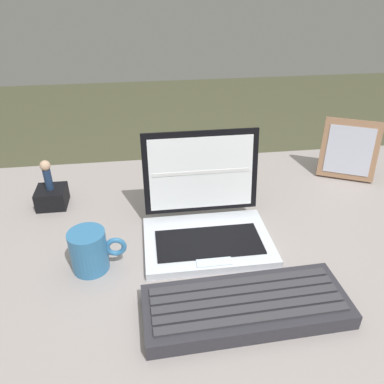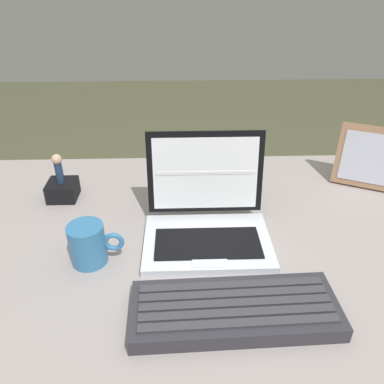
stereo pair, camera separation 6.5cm
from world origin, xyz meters
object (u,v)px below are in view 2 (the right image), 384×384
Objects in this scene: photo_frame at (366,157)px; laptop_front at (207,220)px; coffee_mug at (89,244)px; figurine at (58,167)px; figurine_stand at (63,190)px; external_keyboard at (235,310)px.

laptop_front is at bearing -153.09° from photo_frame.
figurine is at bearing 115.33° from coffee_mug.
figurine_stand is (-0.78, -0.05, -0.06)m from photo_frame.
coffee_mug is (0.11, -0.24, 0.02)m from figurine_stand.
laptop_front is at bearing -26.06° from figurine.
figurine is at bearing 0.00° from figurine_stand.
figurine reaches higher than coffee_mug.
figurine is (-0.38, 0.39, 0.07)m from external_keyboard.
figurine_stand is (-0.35, 0.17, -0.02)m from laptop_front.
figurine_stand reaches higher than external_keyboard.
external_keyboard is 0.59m from photo_frame.
photo_frame reaches higher than figurine.
coffee_mug is at bearing -156.50° from photo_frame.
external_keyboard is 0.55m from figurine_stand.
figurine reaches higher than external_keyboard.
photo_frame is at bearing 3.36° from figurine.
figurine is at bearing 153.94° from laptop_front.
coffee_mug is at bearing -64.67° from figurine.
photo_frame is 2.27× the size of figurine_stand.
coffee_mug reaches higher than external_keyboard.
laptop_front reaches higher than figurine.
photo_frame is at bearing 23.50° from coffee_mug.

